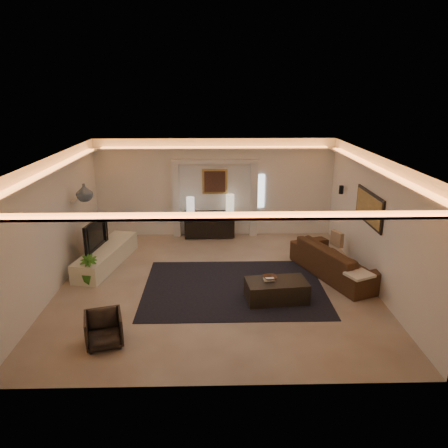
{
  "coord_description": "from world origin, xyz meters",
  "views": [
    {
      "loc": [
        -0.03,
        -8.9,
        4.28
      ],
      "look_at": [
        0.2,
        0.6,
        1.25
      ],
      "focal_mm": 34.33,
      "sensor_mm": 36.0,
      "label": 1
    }
  ],
  "objects_px": {
    "sofa": "(337,261)",
    "coffee_table": "(276,291)",
    "armchair": "(104,329)",
    "console": "(209,224)"
  },
  "relations": [
    {
      "from": "coffee_table",
      "to": "armchair",
      "type": "distance_m",
      "value": 3.58
    },
    {
      "from": "console",
      "to": "sofa",
      "type": "bearing_deg",
      "value": -44.76
    },
    {
      "from": "sofa",
      "to": "coffee_table",
      "type": "relative_size",
      "value": 2.03
    },
    {
      "from": "console",
      "to": "armchair",
      "type": "distance_m",
      "value": 5.88
    },
    {
      "from": "coffee_table",
      "to": "armchair",
      "type": "xyz_separation_m",
      "value": [
        -3.22,
        -1.54,
        0.09
      ]
    },
    {
      "from": "console",
      "to": "armchair",
      "type": "bearing_deg",
      "value": -109.44
    },
    {
      "from": "console",
      "to": "armchair",
      "type": "relative_size",
      "value": 2.29
    },
    {
      "from": "sofa",
      "to": "coffee_table",
      "type": "height_order",
      "value": "sofa"
    },
    {
      "from": "sofa",
      "to": "console",
      "type": "bearing_deg",
      "value": 25.37
    },
    {
      "from": "console",
      "to": "armchair",
      "type": "height_order",
      "value": "console"
    }
  ]
}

